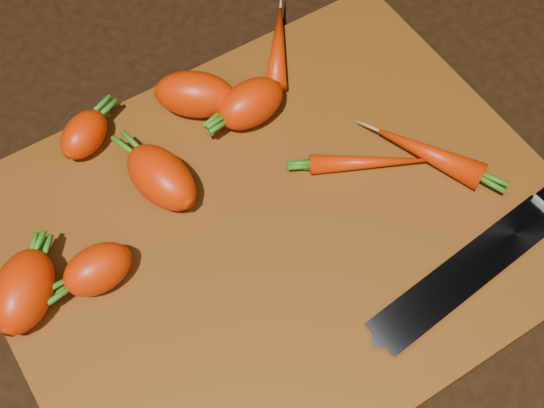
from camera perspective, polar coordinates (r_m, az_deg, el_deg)
ground at (r=0.70m, az=0.44°, el=-2.07°), size 2.00×2.00×0.01m
cutting_board at (r=0.69m, az=0.45°, el=-1.63°), size 0.50×0.40×0.01m
carrot_0 at (r=0.66m, az=-18.24°, el=-6.25°), size 0.09×0.09×0.05m
carrot_1 at (r=0.66m, az=-13.01°, el=-4.81°), size 0.06×0.04×0.04m
carrot_2 at (r=0.74m, az=-5.81°, el=8.21°), size 0.09×0.08×0.05m
carrot_3 at (r=0.69m, az=-8.34°, el=2.00°), size 0.06×0.09×0.05m
carrot_4 at (r=0.73m, az=-1.63°, el=7.59°), size 0.07×0.05×0.04m
carrot_5 at (r=0.74m, az=-13.97°, el=5.12°), size 0.07×0.06×0.04m
carrot_6 at (r=0.80m, az=0.46°, el=11.78°), size 0.08×0.10×0.02m
carrot_7 at (r=0.71m, az=7.28°, el=3.13°), size 0.10×0.07×0.02m
carrot_8 at (r=0.72m, az=11.77°, el=3.73°), size 0.07×0.11×0.03m
knife at (r=0.68m, az=15.63°, el=-4.00°), size 0.33×0.06×0.02m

